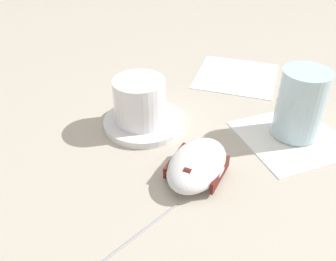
% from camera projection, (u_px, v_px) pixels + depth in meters
% --- Properties ---
extents(ground_plane, '(3.00, 3.00, 0.00)m').
position_uv_depth(ground_plane, '(210.00, 133.00, 0.55)').
color(ground_plane, '#B2A899').
extents(saucer, '(0.12, 0.12, 0.01)m').
position_uv_depth(saucer, '(144.00, 122.00, 0.57)').
color(saucer, white).
rests_on(saucer, ground).
extents(coffee_cup, '(0.08, 0.09, 0.07)m').
position_uv_depth(coffee_cup, '(140.00, 100.00, 0.55)').
color(coffee_cup, white).
rests_on(coffee_cup, saucer).
extents(computer_mouse, '(0.13, 0.12, 0.04)m').
position_uv_depth(computer_mouse, '(197.00, 165.00, 0.47)').
color(computer_mouse, silver).
rests_on(computer_mouse, ground).
extents(napkin_under_glass, '(0.14, 0.14, 0.00)m').
position_uv_depth(napkin_under_glass, '(291.00, 137.00, 0.54)').
color(napkin_under_glass, white).
rests_on(napkin_under_glass, ground).
extents(drinking_glass, '(0.07, 0.07, 0.10)m').
position_uv_depth(drinking_glass, '(301.00, 104.00, 0.52)').
color(drinking_glass, silver).
rests_on(drinking_glass, napkin_under_glass).
extents(napkin_spare, '(0.20, 0.20, 0.00)m').
position_uv_depth(napkin_spare, '(236.00, 76.00, 0.70)').
color(napkin_spare, white).
rests_on(napkin_spare, ground).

